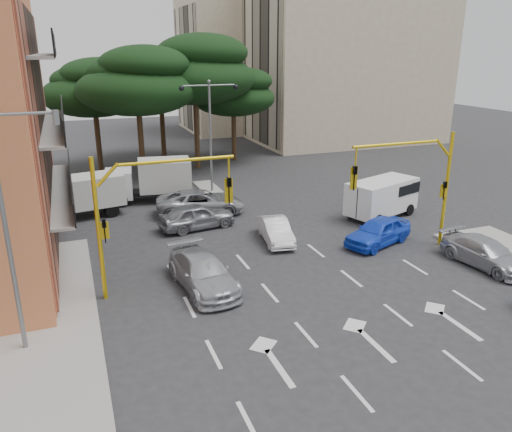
{
  "coord_description": "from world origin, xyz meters",
  "views": [
    {
      "loc": [
        -9.3,
        -17.71,
        9.91
      ],
      "look_at": [
        -0.59,
        5.41,
        1.6
      ],
      "focal_mm": 35.0,
      "sensor_mm": 36.0,
      "label": 1
    }
  ],
  "objects": [
    {
      "name": "signal_mast_left",
      "position": [
        -6.8,
        1.99,
        3.88
      ],
      "size": [
        5.79,
        0.37,
        6.0
      ],
      "color": "gold",
      "rests_on": "ground"
    },
    {
      "name": "apartment_beige_near",
      "position": [
        19.95,
        32.0,
        9.35
      ],
      "size": [
        20.2,
        12.15,
        18.7
      ],
      "color": "#BFAC8F",
      "rests_on": "ground"
    },
    {
      "name": "signal_mast_right",
      "position": [
        6.8,
        1.99,
        3.88
      ],
      "size": [
        5.79,
        0.37,
        6.0
      ],
      "color": "gold",
      "rests_on": "ground"
    },
    {
      "name": "street_lamp_center",
      "position": [
        0.0,
        16.0,
        5.43
      ],
      "size": [
        4.16,
        0.36,
        7.77
      ],
      "color": "slate",
      "rests_on": "median_strip"
    },
    {
      "name": "pine_left_near",
      "position": [
        -3.94,
        21.96,
        7.6
      ],
      "size": [
        9.15,
        9.15,
        10.23
      ],
      "color": "#382616",
      "rests_on": "ground"
    },
    {
      "name": "box_truck_a",
      "position": [
        -9.0,
        13.47,
        1.28
      ],
      "size": [
        5.51,
        3.11,
        2.56
      ],
      "primitive_type": null,
      "rotation": [
        0.0,
        0.0,
        1.76
      ],
      "color": "white",
      "rests_on": "ground"
    },
    {
      "name": "car_white_hatch",
      "position": [
        0.57,
        5.47,
        0.62
      ],
      "size": [
        1.89,
        3.92,
        1.24
      ],
      "primitive_type": "imported",
      "rotation": [
        0.0,
        0.0,
        -0.16
      ],
      "color": "white",
      "rests_on": "ground"
    },
    {
      "name": "ground",
      "position": [
        0.0,
        0.0,
        0.0
      ],
      "size": [
        120.0,
        120.0,
        0.0
      ],
      "primitive_type": "plane",
      "color": "#28282B",
      "rests_on": "ground"
    },
    {
      "name": "pine_back",
      "position": [
        -0.94,
        28.96,
        7.6
      ],
      "size": [
        9.15,
        9.15,
        10.23
      ],
      "color": "#382616",
      "rests_on": "ground"
    },
    {
      "name": "box_truck_b",
      "position": [
        -4.5,
        15.5,
        1.41
      ],
      "size": [
        6.01,
        3.17,
        2.82
      ],
      "primitive_type": null,
      "rotation": [
        0.0,
        0.0,
        1.43
      ],
      "color": "white",
      "rests_on": "ground"
    },
    {
      "name": "pine_center",
      "position": [
        1.06,
        23.96,
        8.3
      ],
      "size": [
        9.98,
        9.98,
        11.16
      ],
      "color": "#382616",
      "rests_on": "ground"
    },
    {
      "name": "pine_right",
      "position": [
        5.06,
        25.96,
        6.22
      ],
      "size": [
        7.49,
        7.49,
        8.37
      ],
      "color": "#382616",
      "rests_on": "ground"
    },
    {
      "name": "apartment_beige_far",
      "position": [
        12.95,
        44.0,
        8.35
      ],
      "size": [
        16.2,
        12.15,
        16.7
      ],
      "color": "#BFAC8F",
      "rests_on": "ground"
    },
    {
      "name": "car_silver_parked",
      "position": [
        8.7,
        -1.02,
        0.66
      ],
      "size": [
        2.35,
        4.72,
        1.32
      ],
      "primitive_type": "imported",
      "rotation": [
        0.0,
        0.0,
        0.11
      ],
      "color": "#A8AAB1",
      "rests_on": "ground"
    },
    {
      "name": "pine_left_far",
      "position": [
        -6.94,
        25.96,
        6.91
      ],
      "size": [
        8.32,
        8.32,
        9.3
      ],
      "color": "#382616",
      "rests_on": "ground"
    },
    {
      "name": "car_silver_cross_b",
      "position": [
        -2.89,
        9.0,
        0.75
      ],
      "size": [
        4.61,
        2.4,
        1.5
      ],
      "primitive_type": "imported",
      "rotation": [
        0.0,
        0.0,
        1.72
      ],
      "color": "gray",
      "rests_on": "ground"
    },
    {
      "name": "street_lamp_left",
      "position": [
        -11.29,
        -1.0,
        4.72
      ],
      "size": [
        2.08,
        0.2,
        8.0
      ],
      "color": "slate",
      "rests_on": "sidewalk_left"
    },
    {
      "name": "car_blue_compact",
      "position": [
        5.5,
        3.17,
        0.72
      ],
      "size": [
        4.55,
        3.11,
        1.44
      ],
      "primitive_type": "imported",
      "rotation": [
        0.0,
        0.0,
        -1.2
      ],
      "color": "blue",
      "rests_on": "ground"
    },
    {
      "name": "median_strip",
      "position": [
        0.0,
        16.0,
        0.07
      ],
      "size": [
        1.4,
        6.0,
        0.15
      ],
      "primitive_type": "cube",
      "color": "gray",
      "rests_on": "ground"
    },
    {
      "name": "sidewalk_left",
      "position": [
        -11.5,
        -4.0,
        0.07
      ],
      "size": [
        5.0,
        26.0,
        0.15
      ],
      "primitive_type": "cube",
      "color": "gray",
      "rests_on": "ground"
    },
    {
      "name": "van_white",
      "position": [
        8.3,
        7.06,
        1.18
      ],
      "size": [
        5.16,
        3.57,
        2.36
      ],
      "primitive_type": null,
      "rotation": [
        0.0,
        0.0,
        -1.24
      ],
      "color": "white",
      "rests_on": "ground"
    },
    {
      "name": "car_silver_cross_a",
      "position": [
        -2.0,
        11.5,
        0.76
      ],
      "size": [
        5.83,
        3.41,
        1.53
      ],
      "primitive_type": "imported",
      "rotation": [
        0.0,
        0.0,
        1.4
      ],
      "color": "#9FA1A7",
      "rests_on": "ground"
    },
    {
      "name": "car_silver_wagon",
      "position": [
        -4.52,
        1.52,
        0.72
      ],
      "size": [
        2.51,
        5.15,
        1.44
      ],
      "primitive_type": "imported",
      "rotation": [
        0.0,
        0.0,
        0.1
      ],
      "color": "#ADAFB6",
      "rests_on": "ground"
    }
  ]
}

